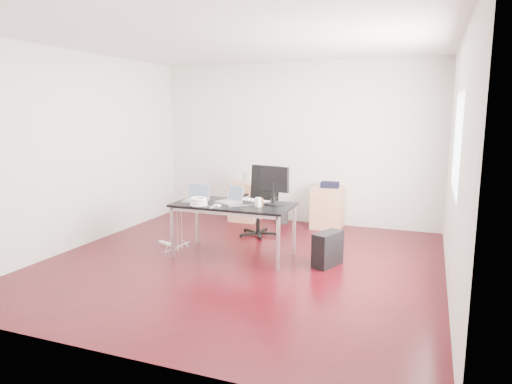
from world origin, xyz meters
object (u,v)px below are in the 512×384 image
(desk, at_px, (234,208))
(pc_tower, at_px, (328,249))
(filing_cabinet_left, at_px, (246,201))
(office_chair, at_px, (261,197))
(filing_cabinet_right, at_px, (328,207))

(desk, bearing_deg, pc_tower, 2.61)
(filing_cabinet_left, distance_m, pc_tower, 2.74)
(office_chair, bearing_deg, pc_tower, -33.78)
(filing_cabinet_left, height_order, filing_cabinet_right, same)
(desk, bearing_deg, filing_cabinet_left, 107.95)
(filing_cabinet_right, bearing_deg, pc_tower, -77.67)
(office_chair, bearing_deg, filing_cabinet_right, 47.83)
(office_chair, distance_m, pc_tower, 1.80)
(desk, bearing_deg, filing_cabinet_right, 66.75)
(filing_cabinet_left, distance_m, filing_cabinet_right, 1.51)
(office_chair, distance_m, filing_cabinet_left, 1.03)
(desk, xyz_separation_m, filing_cabinet_left, (-0.65, 2.00, -0.33))
(filing_cabinet_right, distance_m, pc_tower, 1.99)
(filing_cabinet_left, relative_size, filing_cabinet_right, 1.00)
(desk, bearing_deg, office_chair, 92.71)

